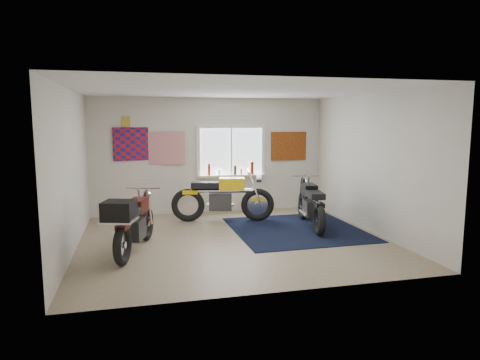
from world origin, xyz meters
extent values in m
plane|color=#9E896B|center=(0.00, 0.00, 0.00)|extent=(5.50, 5.50, 0.00)
plane|color=white|center=(0.00, 0.00, 2.70)|extent=(5.50, 5.50, 0.00)
plane|color=silver|center=(0.00, 2.50, 1.35)|extent=(5.50, 0.00, 5.50)
plane|color=silver|center=(0.00, -2.50, 1.35)|extent=(5.50, 0.00, 5.50)
plane|color=silver|center=(-2.75, 0.00, 1.35)|extent=(0.00, 5.00, 5.00)
plane|color=silver|center=(2.75, 0.00, 1.35)|extent=(0.00, 5.00, 5.00)
cube|color=black|center=(1.39, 0.43, 0.01)|extent=(2.53, 2.63, 0.01)
cube|color=white|center=(0.50, 2.48, 1.45)|extent=(1.50, 0.02, 1.10)
cube|color=white|center=(0.50, 2.47, 2.04)|extent=(1.66, 0.06, 0.08)
cube|color=white|center=(0.50, 2.47, 0.86)|extent=(1.66, 0.06, 0.08)
cube|color=white|center=(-0.29, 2.47, 1.45)|extent=(0.08, 0.06, 1.10)
cube|color=white|center=(1.29, 2.47, 1.45)|extent=(0.08, 0.06, 1.10)
cube|color=white|center=(0.50, 2.47, 1.45)|extent=(0.04, 0.06, 1.10)
cube|color=white|center=(0.50, 2.41, 0.88)|extent=(1.60, 0.16, 0.04)
cylinder|color=maroon|center=(-0.05, 2.40, 1.04)|extent=(0.07, 0.07, 0.28)
cylinder|color=white|center=(0.20, 2.40, 0.96)|extent=(0.06, 0.06, 0.12)
cylinder|color=black|center=(0.58, 2.40, 1.01)|extent=(0.06, 0.06, 0.22)
cylinder|color=orange|center=(0.73, 2.40, 0.97)|extent=(0.05, 0.05, 0.14)
cylinder|color=maroon|center=(1.00, 2.40, 1.05)|extent=(0.09, 0.09, 0.30)
plane|color=red|center=(-1.70, 2.48, 1.65)|extent=(1.00, 0.07, 1.00)
plane|color=red|center=(-1.05, 2.46, 1.55)|extent=(0.90, 0.09, 0.90)
cube|color=#AD8E31|center=(-1.90, 2.48, 2.15)|extent=(0.18, 0.02, 0.24)
cube|color=#A54C14|center=(1.95, 2.48, 1.55)|extent=(0.90, 0.03, 0.70)
torus|color=black|center=(0.84, 1.35, 0.36)|extent=(0.74, 0.28, 0.72)
torus|color=black|center=(-0.64, 1.65, 0.36)|extent=(0.74, 0.28, 0.72)
cylinder|color=silver|center=(0.84, 1.35, 0.36)|extent=(0.14, 0.13, 0.12)
cylinder|color=silver|center=(-0.64, 1.65, 0.36)|extent=(0.14, 0.13, 0.12)
cylinder|color=silver|center=(0.10, 1.50, 0.67)|extent=(1.35, 0.37, 0.10)
cube|color=#2F2F32|center=(0.04, 1.51, 0.43)|extent=(0.54, 0.39, 0.37)
cylinder|color=silver|center=(0.08, 1.68, 0.32)|extent=(0.60, 0.19, 0.08)
cube|color=yellow|center=(0.29, 1.46, 0.82)|extent=(0.59, 0.38, 0.26)
cube|color=black|center=(-0.27, 1.58, 0.80)|extent=(0.64, 0.42, 0.13)
cube|color=yellow|center=(-0.59, 1.64, 0.65)|extent=(0.35, 0.23, 0.09)
cube|color=yellow|center=(0.84, 1.35, 0.49)|extent=(0.33, 0.21, 0.05)
cylinder|color=silver|center=(0.65, 1.39, 1.10)|extent=(0.17, 0.66, 0.04)
cylinder|color=silver|center=(0.86, 1.34, 0.93)|extent=(0.14, 0.19, 0.17)
torus|color=black|center=(1.86, 1.26, 0.30)|extent=(0.23, 0.63, 0.62)
torus|color=black|center=(1.64, -0.10, 0.30)|extent=(0.23, 0.63, 0.62)
cylinder|color=silver|center=(1.86, 1.26, 0.30)|extent=(0.11, 0.12, 0.11)
cylinder|color=silver|center=(1.64, -0.10, 0.30)|extent=(0.11, 0.12, 0.11)
cylinder|color=silver|center=(1.75, 0.58, 0.61)|extent=(0.29, 1.24, 0.09)
cube|color=#2F2F32|center=(1.74, 0.53, 0.39)|extent=(0.34, 0.48, 0.33)
cylinder|color=silver|center=(1.59, 0.56, 0.29)|extent=(0.15, 0.54, 0.07)
cube|color=black|center=(1.78, 0.75, 0.75)|extent=(0.33, 0.53, 0.24)
cube|color=black|center=(1.69, 0.24, 0.73)|extent=(0.36, 0.58, 0.12)
cube|color=black|center=(1.65, -0.05, 0.59)|extent=(0.20, 0.32, 0.08)
cube|color=black|center=(1.86, 1.26, 0.42)|extent=(0.18, 0.29, 0.05)
cylinder|color=silver|center=(1.83, 1.08, 1.00)|extent=(0.61, 0.13, 0.04)
cylinder|color=silver|center=(1.86, 1.28, 0.84)|extent=(0.17, 0.12, 0.16)
torus|color=black|center=(-1.56, 0.36, 0.31)|extent=(0.30, 0.64, 0.63)
torus|color=black|center=(-1.94, -0.95, 0.31)|extent=(0.30, 0.64, 0.63)
cylinder|color=silver|center=(-1.56, 0.36, 0.31)|extent=(0.12, 0.13, 0.11)
cylinder|color=silver|center=(-1.94, -0.95, 0.31)|extent=(0.12, 0.13, 0.11)
cylinder|color=silver|center=(-1.75, -0.29, 0.61)|extent=(0.43, 1.20, 0.09)
cube|color=#2F2F32|center=(-1.76, -0.34, 0.39)|extent=(0.39, 0.50, 0.33)
cylinder|color=silver|center=(-1.91, -0.30, 0.29)|extent=(0.22, 0.53, 0.07)
cube|color=#3A0E09|center=(-1.70, -0.12, 0.74)|extent=(0.38, 0.54, 0.23)
cube|color=black|center=(-1.85, -0.62, 0.72)|extent=(0.41, 0.59, 0.12)
cube|color=#3A0E09|center=(-1.93, -0.90, 0.59)|extent=(0.23, 0.32, 0.08)
cube|color=#3A0E09|center=(-1.56, 0.36, 0.43)|extent=(0.21, 0.30, 0.05)
cylinder|color=silver|center=(-1.61, 0.19, 1.00)|extent=(0.59, 0.20, 0.04)
cylinder|color=silver|center=(-1.55, 0.38, 0.84)|extent=(0.18, 0.14, 0.16)
cube|color=black|center=(-1.97, -1.04, 0.86)|extent=(0.54, 0.52, 0.29)
camera|label=1|loc=(-1.70, -7.44, 2.18)|focal=32.00mm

